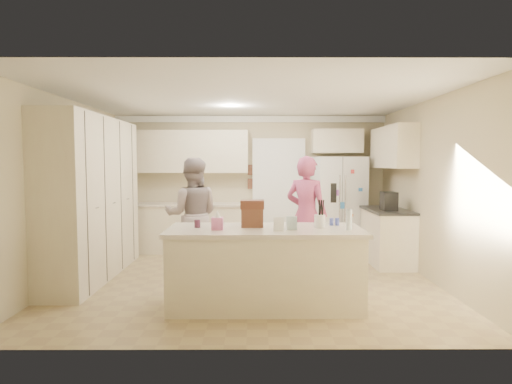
{
  "coord_description": "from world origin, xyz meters",
  "views": [
    {
      "loc": [
        0.07,
        -6.06,
        1.69
      ],
      "look_at": [
        0.1,
        0.35,
        1.25
      ],
      "focal_mm": 30.0,
      "sensor_mm": 36.0,
      "label": 1
    }
  ],
  "objects_px": {
    "tissue_box": "(217,223)",
    "teen_boy": "(192,215)",
    "refrigerator": "(338,205)",
    "teen_girl": "(306,215)",
    "coffee_maker": "(389,201)",
    "utensil_crock": "(320,221)",
    "dollhouse_body": "(252,218)",
    "island_base": "(265,269)"
  },
  "relations": [
    {
      "from": "refrigerator",
      "to": "utensil_crock",
      "type": "distance_m",
      "value": 3.09
    },
    {
      "from": "coffee_maker",
      "to": "teen_boy",
      "type": "distance_m",
      "value": 3.16
    },
    {
      "from": "teen_boy",
      "to": "dollhouse_body",
      "type": "bearing_deg",
      "value": 118.18
    },
    {
      "from": "refrigerator",
      "to": "teen_boy",
      "type": "bearing_deg",
      "value": -158.17
    },
    {
      "from": "tissue_box",
      "to": "teen_girl",
      "type": "distance_m",
      "value": 2.01
    },
    {
      "from": "refrigerator",
      "to": "dollhouse_body",
      "type": "xyz_separation_m",
      "value": [
        -1.61,
        -2.93,
        0.14
      ]
    },
    {
      "from": "refrigerator",
      "to": "teen_girl",
      "type": "relative_size",
      "value": 1.0
    },
    {
      "from": "utensil_crock",
      "to": "teen_girl",
      "type": "bearing_deg",
      "value": 89.24
    },
    {
      "from": "refrigerator",
      "to": "teen_girl",
      "type": "bearing_deg",
      "value": -124.42
    },
    {
      "from": "refrigerator",
      "to": "island_base",
      "type": "xyz_separation_m",
      "value": [
        -1.46,
        -3.03,
        -0.46
      ]
    },
    {
      "from": "tissue_box",
      "to": "coffee_maker",
      "type": "bearing_deg",
      "value": 37.57
    },
    {
      "from": "utensil_crock",
      "to": "dollhouse_body",
      "type": "xyz_separation_m",
      "value": [
        -0.8,
        0.05,
        0.04
      ]
    },
    {
      "from": "teen_girl",
      "to": "dollhouse_body",
      "type": "bearing_deg",
      "value": 88.92
    },
    {
      "from": "refrigerator",
      "to": "island_base",
      "type": "height_order",
      "value": "refrigerator"
    },
    {
      "from": "dollhouse_body",
      "to": "coffee_maker",
      "type": "bearing_deg",
      "value": 39.29
    },
    {
      "from": "utensil_crock",
      "to": "teen_girl",
      "type": "relative_size",
      "value": 0.08
    },
    {
      "from": "utensil_crock",
      "to": "island_base",
      "type": "bearing_deg",
      "value": -175.6
    },
    {
      "from": "coffee_maker",
      "to": "dollhouse_body",
      "type": "height_order",
      "value": "coffee_maker"
    },
    {
      "from": "utensil_crock",
      "to": "dollhouse_body",
      "type": "bearing_deg",
      "value": 176.42
    },
    {
      "from": "island_base",
      "to": "utensil_crock",
      "type": "relative_size",
      "value": 14.67
    },
    {
      "from": "utensil_crock",
      "to": "dollhouse_body",
      "type": "distance_m",
      "value": 0.8
    },
    {
      "from": "utensil_crock",
      "to": "tissue_box",
      "type": "height_order",
      "value": "utensil_crock"
    },
    {
      "from": "refrigerator",
      "to": "dollhouse_body",
      "type": "relative_size",
      "value": 6.92
    },
    {
      "from": "coffee_maker",
      "to": "utensil_crock",
      "type": "xyz_separation_m",
      "value": [
        -1.4,
        -1.85,
        -0.07
      ]
    },
    {
      "from": "coffee_maker",
      "to": "tissue_box",
      "type": "bearing_deg",
      "value": -142.43
    },
    {
      "from": "dollhouse_body",
      "to": "teen_girl",
      "type": "xyz_separation_m",
      "value": [
        0.82,
        1.4,
        -0.14
      ]
    },
    {
      "from": "coffee_maker",
      "to": "utensil_crock",
      "type": "height_order",
      "value": "coffee_maker"
    },
    {
      "from": "coffee_maker",
      "to": "island_base",
      "type": "height_order",
      "value": "coffee_maker"
    },
    {
      "from": "teen_boy",
      "to": "refrigerator",
      "type": "bearing_deg",
      "value": -154.56
    },
    {
      "from": "utensil_crock",
      "to": "dollhouse_body",
      "type": "relative_size",
      "value": 0.58
    },
    {
      "from": "refrigerator",
      "to": "utensil_crock",
      "type": "relative_size",
      "value": 12.0
    },
    {
      "from": "coffee_maker",
      "to": "tissue_box",
      "type": "distance_m",
      "value": 3.28
    },
    {
      "from": "tissue_box",
      "to": "teen_girl",
      "type": "bearing_deg",
      "value": 52.66
    },
    {
      "from": "coffee_maker",
      "to": "tissue_box",
      "type": "xyz_separation_m",
      "value": [
        -2.6,
        -2.0,
        -0.07
      ]
    },
    {
      "from": "tissue_box",
      "to": "teen_boy",
      "type": "xyz_separation_m",
      "value": [
        -0.54,
        1.71,
        -0.11
      ]
    },
    {
      "from": "utensil_crock",
      "to": "teen_boy",
      "type": "height_order",
      "value": "teen_boy"
    },
    {
      "from": "teen_boy",
      "to": "teen_girl",
      "type": "bearing_deg",
      "value": 172.59
    },
    {
      "from": "refrigerator",
      "to": "teen_boy",
      "type": "height_order",
      "value": "refrigerator"
    },
    {
      "from": "tissue_box",
      "to": "teen_boy",
      "type": "relative_size",
      "value": 0.08
    },
    {
      "from": "utensil_crock",
      "to": "teen_boy",
      "type": "distance_m",
      "value": 2.34
    },
    {
      "from": "teen_boy",
      "to": "teen_girl",
      "type": "xyz_separation_m",
      "value": [
        1.76,
        -0.12,
        0.01
      ]
    },
    {
      "from": "refrigerator",
      "to": "utensil_crock",
      "type": "height_order",
      "value": "refrigerator"
    }
  ]
}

